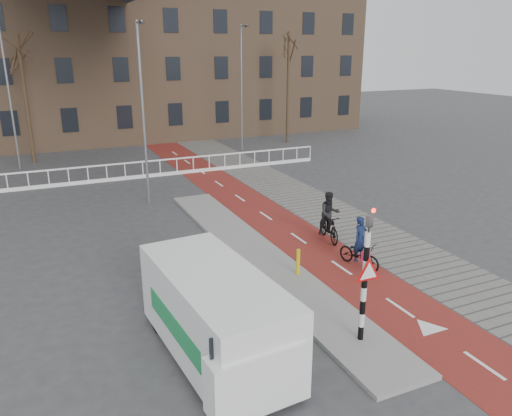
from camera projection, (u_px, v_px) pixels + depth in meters
name	position (u px, v px, depth m)	size (l,w,h in m)	color
ground	(336.00, 303.00, 14.62)	(120.00, 120.00, 0.00)	#38383A
bike_lane	(248.00, 204.00, 23.88)	(2.50, 60.00, 0.01)	maroon
sidewalk	(299.00, 197.00, 24.97)	(3.00, 60.00, 0.01)	slate
curb_island	(258.00, 255.00, 17.80)	(1.80, 16.00, 0.12)	gray
traffic_signal	(366.00, 272.00, 12.02)	(0.80, 0.80, 3.68)	black
bollard	(298.00, 262.00, 16.09)	(0.12, 0.12, 0.86)	#D6B90B
cyclist_near	(360.00, 250.00, 16.85)	(1.00, 1.78, 1.78)	black
cyclist_far	(329.00, 221.00, 19.11)	(0.92, 1.86, 1.94)	black
van	(215.00, 314.00, 11.78)	(2.42, 5.21, 2.18)	white
railing	(88.00, 178.00, 27.30)	(28.00, 0.10, 0.99)	silver
townhouse_row	(82.00, 38.00, 38.78)	(46.00, 10.00, 15.90)	#7F6047
tree_mid	(26.00, 101.00, 31.07)	(0.25, 0.25, 7.93)	#302315
tree_right	(288.00, 89.00, 38.05)	(0.21, 0.21, 8.25)	#302315
streetlight_near	(143.00, 117.00, 22.67)	(0.12, 0.12, 8.27)	slate
streetlight_left	(10.00, 101.00, 29.37)	(0.12, 0.12, 8.27)	slate
streetlight_right	(241.00, 89.00, 35.15)	(0.12, 0.12, 8.62)	slate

